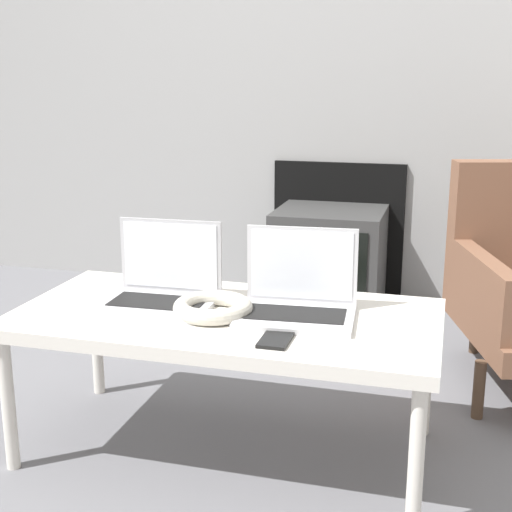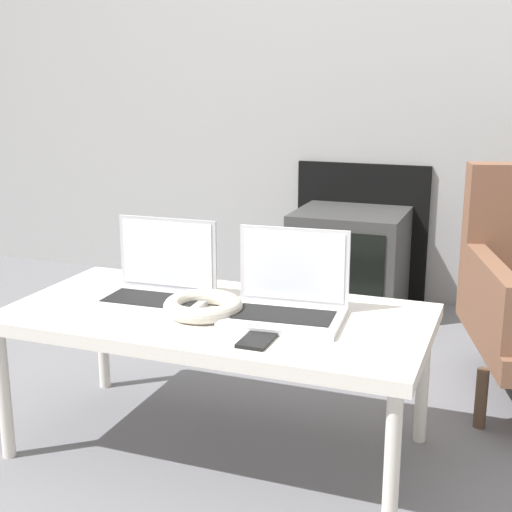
# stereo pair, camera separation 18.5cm
# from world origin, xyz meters

# --- Properties ---
(ground_plane) EXTENTS (14.00, 14.00, 0.00)m
(ground_plane) POSITION_xyz_m (0.00, 0.00, 0.00)
(ground_plane) COLOR slate
(wall_back) EXTENTS (7.00, 0.08, 2.60)m
(wall_back) POSITION_xyz_m (0.00, 1.78, 1.29)
(wall_back) COLOR #999999
(wall_back) RESTS_ON ground_plane
(table) EXTENTS (1.13, 0.57, 0.40)m
(table) POSITION_xyz_m (0.00, 0.18, 0.37)
(table) COLOR silver
(table) RESTS_ON ground_plane
(laptop_left) EXTENTS (0.31, 0.24, 0.22)m
(laptop_left) POSITION_xyz_m (-0.19, 0.21, 0.45)
(laptop_left) COLOR #B2B2B7
(laptop_left) RESTS_ON table
(laptop_right) EXTENTS (0.32, 0.25, 0.22)m
(laptop_right) POSITION_xyz_m (0.19, 0.21, 0.45)
(laptop_right) COLOR silver
(laptop_right) RESTS_ON table
(headphones) EXTENTS (0.21, 0.21, 0.04)m
(headphones) POSITION_xyz_m (-0.03, 0.15, 0.43)
(headphones) COLOR beige
(headphones) RESTS_ON table
(phone) EXTENTS (0.07, 0.14, 0.01)m
(phone) POSITION_xyz_m (0.18, 0.02, 0.41)
(phone) COLOR black
(phone) RESTS_ON table
(tv) EXTENTS (0.47, 0.44, 0.45)m
(tv) POSITION_xyz_m (0.05, 1.51, 0.22)
(tv) COLOR #383838
(tv) RESTS_ON ground_plane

